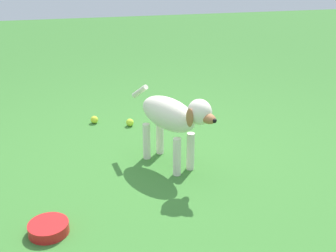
# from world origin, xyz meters

# --- Properties ---
(ground) EXTENTS (14.00, 14.00, 0.00)m
(ground) POSITION_xyz_m (0.00, 0.00, 0.00)
(ground) COLOR #38722D
(dog) EXTENTS (0.76, 0.45, 0.57)m
(dog) POSITION_xyz_m (0.02, -0.10, 0.37)
(dog) COLOR silver
(dog) RESTS_ON ground
(tennis_ball_0) EXTENTS (0.07, 0.07, 0.07)m
(tennis_ball_0) POSITION_xyz_m (0.81, 0.09, 0.03)
(tennis_ball_0) COLOR #BFE534
(tennis_ball_0) RESTS_ON ground
(tennis_ball_1) EXTENTS (0.07, 0.07, 0.07)m
(tennis_ball_1) POSITION_xyz_m (0.85, -0.52, 0.03)
(tennis_ball_1) COLOR yellow
(tennis_ball_1) RESTS_ON ground
(tennis_ball_2) EXTENTS (0.07, 0.07, 0.07)m
(tennis_ball_2) POSITION_xyz_m (0.95, 0.38, 0.03)
(tennis_ball_2) COLOR #C9DA33
(tennis_ball_2) RESTS_ON ground
(water_bowl) EXTENTS (0.22, 0.22, 0.06)m
(water_bowl) POSITION_xyz_m (-0.57, 0.74, 0.03)
(water_bowl) COLOR red
(water_bowl) RESTS_ON ground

